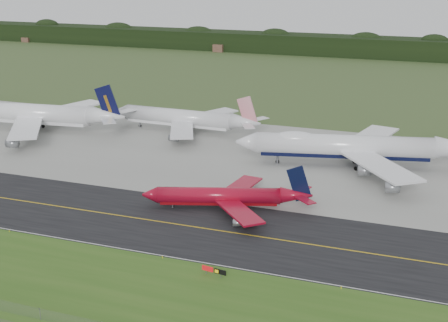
% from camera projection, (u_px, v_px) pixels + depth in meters
% --- Properties ---
extents(ground, '(600.00, 600.00, 0.00)m').
position_uv_depth(ground, '(188.00, 218.00, 144.71)').
color(ground, '#344721').
rests_on(ground, ground).
extents(grass_verge, '(400.00, 30.00, 0.01)m').
position_uv_depth(grass_verge, '(112.00, 289.00, 113.41)').
color(grass_verge, '#2D5218').
rests_on(grass_verge, ground).
extents(taxiway, '(400.00, 32.00, 0.02)m').
position_uv_depth(taxiway, '(181.00, 225.00, 141.13)').
color(taxiway, black).
rests_on(taxiway, ground).
extents(apron, '(400.00, 78.00, 0.01)m').
position_uv_depth(apron, '(254.00, 157.00, 190.31)').
color(apron, gray).
rests_on(apron, ground).
extents(taxiway_centreline, '(400.00, 0.40, 0.00)m').
position_uv_depth(taxiway_centreline, '(181.00, 225.00, 141.12)').
color(taxiway_centreline, gold).
rests_on(taxiway_centreline, taxiway).
extents(taxiway_edge_line, '(400.00, 0.25, 0.00)m').
position_uv_depth(taxiway_edge_line, '(150.00, 253.00, 127.27)').
color(taxiway_edge_line, silver).
rests_on(taxiway_edge_line, taxiway).
extents(perimeter_fence, '(320.00, 0.10, 320.00)m').
position_uv_depth(perimeter_fence, '(71.00, 321.00, 101.45)').
color(perimeter_fence, slate).
rests_on(perimeter_fence, ground).
extents(horizon_treeline, '(700.00, 25.00, 12.00)m').
position_uv_depth(horizon_treeline, '(361.00, 48.00, 387.83)').
color(horizon_treeline, black).
rests_on(horizon_treeline, ground).
extents(jet_ba_747, '(69.63, 56.74, 17.64)m').
position_uv_depth(jet_ba_747, '(353.00, 147.00, 179.39)').
color(jet_ba_747, white).
rests_on(jet_ba_747, ground).
extents(jet_red_737, '(40.13, 31.87, 11.10)m').
position_uv_depth(jet_red_737, '(228.00, 196.00, 149.64)').
color(jet_red_737, maroon).
rests_on(jet_red_737, ground).
extents(jet_navy_gold, '(68.36, 59.14, 17.63)m').
position_uv_depth(jet_navy_gold, '(35.00, 114.00, 218.19)').
color(jet_navy_gold, white).
rests_on(jet_navy_gold, ground).
extents(jet_star_tail, '(55.47, 46.53, 14.66)m').
position_uv_depth(jet_star_tail, '(186.00, 119.00, 216.02)').
color(jet_star_tail, silver).
rests_on(jet_star_tail, ground).
extents(taxiway_sign, '(5.10, 0.94, 1.71)m').
position_uv_depth(taxiway_sign, '(214.00, 270.00, 117.80)').
color(taxiway_sign, slate).
rests_on(taxiway_sign, ground).
extents(edge_marker_left, '(0.16, 0.16, 0.50)m').
position_uv_depth(edge_marker_left, '(9.00, 231.00, 137.41)').
color(edge_marker_left, yellow).
rests_on(edge_marker_left, ground).
extents(edge_marker_center, '(0.16, 0.16, 0.50)m').
position_uv_depth(edge_marker_center, '(162.00, 257.00, 125.23)').
color(edge_marker_center, yellow).
rests_on(edge_marker_center, ground).
extents(edge_marker_right, '(0.16, 0.16, 0.50)m').
position_uv_depth(edge_marker_right, '(341.00, 288.00, 113.49)').
color(edge_marker_right, yellow).
rests_on(edge_marker_right, ground).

